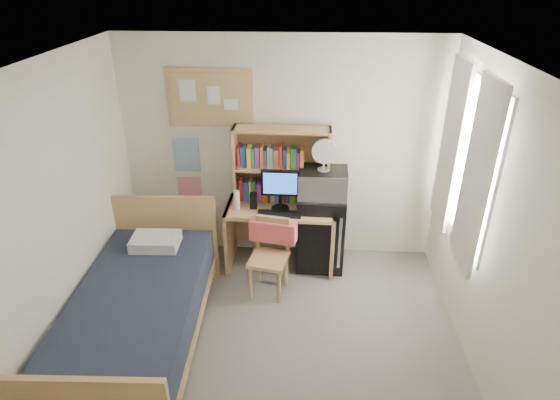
# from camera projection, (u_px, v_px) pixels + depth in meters

# --- Properties ---
(floor) EXTENTS (3.60, 4.20, 0.02)m
(floor) POSITION_uv_depth(u_px,v_px,m) (269.00, 381.00, 4.06)
(floor) COLOR slate
(floor) RESTS_ON ground
(ceiling) EXTENTS (3.60, 4.20, 0.02)m
(ceiling) POSITION_uv_depth(u_px,v_px,m) (264.00, 78.00, 2.87)
(ceiling) COLOR white
(ceiling) RESTS_ON wall_back
(wall_back) EXTENTS (3.60, 0.04, 2.60)m
(wall_back) POSITION_uv_depth(u_px,v_px,m) (282.00, 152.00, 5.33)
(wall_back) COLOR white
(wall_back) RESTS_ON floor
(wall_left) EXTENTS (0.04, 4.20, 2.60)m
(wall_left) POSITION_uv_depth(u_px,v_px,m) (31.00, 248.00, 3.55)
(wall_left) COLOR white
(wall_left) RESTS_ON floor
(wall_right) EXTENTS (0.04, 4.20, 2.60)m
(wall_right) POSITION_uv_depth(u_px,v_px,m) (515.00, 263.00, 3.38)
(wall_right) COLOR white
(wall_right) RESTS_ON floor
(window_unit) EXTENTS (0.10, 1.40, 1.70)m
(window_unit) POSITION_uv_depth(u_px,v_px,m) (466.00, 161.00, 4.31)
(window_unit) COLOR white
(window_unit) RESTS_ON wall_right
(curtain_left) EXTENTS (0.04, 0.55, 1.70)m
(curtain_left) POSITION_uv_depth(u_px,v_px,m) (476.00, 179.00, 3.96)
(curtain_left) COLOR silver
(curtain_left) RESTS_ON wall_right
(curtain_right) EXTENTS (0.04, 0.55, 1.70)m
(curtain_right) POSITION_uv_depth(u_px,v_px,m) (451.00, 146.00, 4.67)
(curtain_right) COLOR silver
(curtain_right) RESTS_ON wall_right
(bulletin_board) EXTENTS (0.94, 0.03, 0.64)m
(bulletin_board) POSITION_uv_depth(u_px,v_px,m) (210.00, 98.00, 5.07)
(bulletin_board) COLOR tan
(bulletin_board) RESTS_ON wall_back
(poster_wave) EXTENTS (0.30, 0.01, 0.42)m
(poster_wave) POSITION_uv_depth(u_px,v_px,m) (187.00, 154.00, 5.40)
(poster_wave) COLOR #2868A0
(poster_wave) RESTS_ON wall_back
(poster_japan) EXTENTS (0.28, 0.01, 0.36)m
(poster_japan) POSITION_uv_depth(u_px,v_px,m) (190.00, 191.00, 5.61)
(poster_japan) COLOR red
(poster_japan) RESTS_ON wall_back
(desk) EXTENTS (1.24, 0.64, 0.77)m
(desk) POSITION_uv_depth(u_px,v_px,m) (281.00, 236.00, 5.46)
(desk) COLOR tan
(desk) RESTS_ON floor
(desk_chair) EXTENTS (0.50, 0.50, 0.85)m
(desk_chair) POSITION_uv_depth(u_px,v_px,m) (269.00, 259.00, 4.96)
(desk_chair) COLOR tan
(desk_chair) RESTS_ON floor
(mini_fridge) EXTENTS (0.56, 0.56, 0.92)m
(mini_fridge) POSITION_uv_depth(u_px,v_px,m) (321.00, 230.00, 5.44)
(mini_fridge) COLOR black
(mini_fridge) RESTS_ON floor
(bed) EXTENTS (1.17, 2.25, 0.61)m
(bed) POSITION_uv_depth(u_px,v_px,m) (139.00, 318.00, 4.32)
(bed) COLOR black
(bed) RESTS_ON floor
(hutch) EXTENTS (1.08, 0.30, 0.88)m
(hutch) POSITION_uv_depth(u_px,v_px,m) (282.00, 166.00, 5.22)
(hutch) COLOR tan
(hutch) RESTS_ON desk
(monitor) EXTENTS (0.42, 0.04, 0.45)m
(monitor) POSITION_uv_depth(u_px,v_px,m) (280.00, 191.00, 5.13)
(monitor) COLOR black
(monitor) RESTS_ON desk
(keyboard) EXTENTS (0.48, 0.16, 0.02)m
(keyboard) POSITION_uv_depth(u_px,v_px,m) (279.00, 214.00, 5.10)
(keyboard) COLOR black
(keyboard) RESTS_ON desk
(speaker_left) EXTENTS (0.08, 0.08, 0.18)m
(speaker_left) POSITION_uv_depth(u_px,v_px,m) (253.00, 201.00, 5.21)
(speaker_left) COLOR black
(speaker_left) RESTS_ON desk
(speaker_right) EXTENTS (0.07, 0.07, 0.16)m
(speaker_right) POSITION_uv_depth(u_px,v_px,m) (307.00, 204.00, 5.17)
(speaker_right) COLOR black
(speaker_right) RESTS_ON desk
(water_bottle) EXTENTS (0.07, 0.07, 0.23)m
(water_bottle) POSITION_uv_depth(u_px,v_px,m) (237.00, 200.00, 5.18)
(water_bottle) COLOR white
(water_bottle) RESTS_ON desk
(hoodie) EXTENTS (0.52, 0.25, 0.24)m
(hoodie) POSITION_uv_depth(u_px,v_px,m) (273.00, 231.00, 5.02)
(hoodie) COLOR #F25F5C
(hoodie) RESTS_ON desk_chair
(microwave) EXTENTS (0.54, 0.42, 0.31)m
(microwave) POSITION_uv_depth(u_px,v_px,m) (323.00, 183.00, 5.14)
(microwave) COLOR #B7B7BC
(microwave) RESTS_ON mini_fridge
(desk_fan) EXTENTS (0.28, 0.28, 0.33)m
(desk_fan) POSITION_uv_depth(u_px,v_px,m) (324.00, 156.00, 5.00)
(desk_fan) COLOR white
(desk_fan) RESTS_ON microwave
(pillow) EXTENTS (0.49, 0.35, 0.11)m
(pillow) POSITION_uv_depth(u_px,v_px,m) (156.00, 241.00, 4.82)
(pillow) COLOR white
(pillow) RESTS_ON bed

